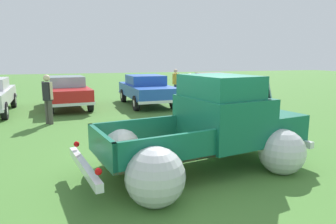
{
  "coord_description": "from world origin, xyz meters",
  "views": [
    {
      "loc": [
        -2.25,
        -5.43,
        2.27
      ],
      "look_at": [
        0.0,
        1.93,
        0.87
      ],
      "focal_mm": 32.12,
      "sensor_mm": 36.0,
      "label": 1
    }
  ],
  "objects_px": {
    "spectator_2": "(48,96)",
    "vintage_pickup_truck": "(212,132)",
    "show_car_1": "(67,91)",
    "show_car_2": "(146,89)",
    "spectator_0": "(175,82)",
    "show_car_3": "(216,86)",
    "spectator_1": "(190,96)"
  },
  "relations": [
    {
      "from": "spectator_2",
      "to": "vintage_pickup_truck",
      "type": "bearing_deg",
      "value": -95.96
    },
    {
      "from": "show_car_1",
      "to": "show_car_2",
      "type": "height_order",
      "value": "same"
    },
    {
      "from": "show_car_2",
      "to": "spectator_0",
      "type": "relative_size",
      "value": 2.75
    },
    {
      "from": "show_car_2",
      "to": "spectator_2",
      "type": "xyz_separation_m",
      "value": [
        -4.17,
        -3.18,
        0.19
      ]
    },
    {
      "from": "spectator_2",
      "to": "show_car_2",
      "type": "bearing_deg",
      "value": -2.06
    },
    {
      "from": "show_car_3",
      "to": "spectator_0",
      "type": "distance_m",
      "value": 2.25
    },
    {
      "from": "spectator_0",
      "to": "spectator_1",
      "type": "relative_size",
      "value": 0.93
    },
    {
      "from": "vintage_pickup_truck",
      "to": "show_car_1",
      "type": "relative_size",
      "value": 1.1
    },
    {
      "from": "show_car_3",
      "to": "spectator_1",
      "type": "relative_size",
      "value": 2.56
    },
    {
      "from": "show_car_2",
      "to": "spectator_1",
      "type": "distance_m",
      "value": 4.9
    },
    {
      "from": "show_car_1",
      "to": "spectator_1",
      "type": "relative_size",
      "value": 2.5
    },
    {
      "from": "show_car_1",
      "to": "spectator_0",
      "type": "distance_m",
      "value": 5.9
    },
    {
      "from": "vintage_pickup_truck",
      "to": "spectator_1",
      "type": "bearing_deg",
      "value": 65.03
    },
    {
      "from": "vintage_pickup_truck",
      "to": "show_car_2",
      "type": "relative_size",
      "value": 1.08
    },
    {
      "from": "show_car_1",
      "to": "spectator_2",
      "type": "xyz_separation_m",
      "value": [
        -0.54,
        -3.4,
        0.19
      ]
    },
    {
      "from": "spectator_0",
      "to": "spectator_2",
      "type": "relative_size",
      "value": 0.97
    },
    {
      "from": "show_car_2",
      "to": "spectator_1",
      "type": "height_order",
      "value": "spectator_1"
    },
    {
      "from": "show_car_1",
      "to": "spectator_0",
      "type": "height_order",
      "value": "spectator_0"
    },
    {
      "from": "show_car_1",
      "to": "show_car_2",
      "type": "xyz_separation_m",
      "value": [
        3.63,
        -0.22,
        0.01
      ]
    },
    {
      "from": "show_car_2",
      "to": "spectator_1",
      "type": "relative_size",
      "value": 2.57
    },
    {
      "from": "spectator_2",
      "to": "show_car_3",
      "type": "bearing_deg",
      "value": -14.87
    },
    {
      "from": "vintage_pickup_truck",
      "to": "spectator_1",
      "type": "distance_m",
      "value": 3.85
    },
    {
      "from": "spectator_0",
      "to": "spectator_2",
      "type": "height_order",
      "value": "spectator_2"
    },
    {
      "from": "show_car_1",
      "to": "spectator_1",
      "type": "xyz_separation_m",
      "value": [
        3.98,
        -5.1,
        0.23
      ]
    },
    {
      "from": "vintage_pickup_truck",
      "to": "show_car_3",
      "type": "xyz_separation_m",
      "value": [
        4.54,
        9.14,
        0.03
      ]
    },
    {
      "from": "spectator_1",
      "to": "show_car_1",
      "type": "bearing_deg",
      "value": 53.61
    },
    {
      "from": "vintage_pickup_truck",
      "to": "show_car_3",
      "type": "distance_m",
      "value": 10.21
    },
    {
      "from": "spectator_1",
      "to": "show_car_2",
      "type": "bearing_deg",
      "value": 19.81
    },
    {
      "from": "show_car_2",
      "to": "show_car_3",
      "type": "xyz_separation_m",
      "value": [
        3.96,
        0.53,
        -0.0
      ]
    },
    {
      "from": "spectator_0",
      "to": "show_car_1",
      "type": "bearing_deg",
      "value": -151.7
    },
    {
      "from": "vintage_pickup_truck",
      "to": "show_car_3",
      "type": "bearing_deg",
      "value": 52.76
    },
    {
      "from": "show_car_1",
      "to": "show_car_2",
      "type": "relative_size",
      "value": 0.98
    }
  ]
}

